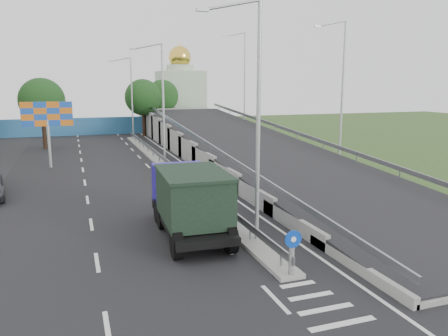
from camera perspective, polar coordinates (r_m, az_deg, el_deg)
name	(u,v)px	position (r m, az deg, el deg)	size (l,w,h in m)	color
ground	(324,308)	(14.67, 12.92, -17.45)	(160.00, 160.00, 0.00)	#2D4C1E
road_surface	(136,182)	(31.86, -11.37, -1.84)	(26.00, 90.00, 0.04)	black
median	(166,168)	(36.20, -7.56, -0.04)	(1.00, 44.00, 0.20)	gray
overpass_ramp	(251,144)	(38.12, 3.50, 3.10)	(10.00, 50.00, 3.50)	gray
median_guardrail	(166,161)	(36.08, -7.58, 0.97)	(0.09, 44.00, 0.71)	gray
sign_bollard	(292,252)	(15.94, 8.87, -10.84)	(0.64, 0.23, 1.67)	black
lamp_post_near	(254,111)	(18.35, 3.97, 7.45)	(2.74, 0.18, 10.08)	#B2B5B7
lamp_post_mid	(161,97)	(37.55, -8.24, 9.10)	(2.74, 0.18, 10.08)	#B2B5B7
lamp_post_far	(130,93)	(57.30, -12.14, 9.55)	(2.74, 0.18, 10.08)	#B2B5B7
blue_wall	(96,126)	(63.17, -16.38, 5.26)	(30.00, 0.50, 2.40)	teal
church	(180,94)	(72.89, -5.71, 9.57)	(7.00, 7.00, 13.80)	#B2CCAD
billboard	(47,118)	(38.98, -22.09, 6.09)	(4.00, 0.24, 5.50)	#B2B5B7
tree_left_mid	(42,101)	(50.95, -22.70, 8.11)	(4.80, 4.80, 7.60)	black
tree_median_far	(143,98)	(59.56, -10.54, 9.04)	(4.80, 4.80, 7.60)	black
tree_ramp_far	(162,96)	(67.15, -8.05, 9.30)	(4.80, 4.80, 7.60)	black
dump_truck	(189,198)	(20.25, -4.57, -3.88)	(3.02, 7.29, 3.16)	black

